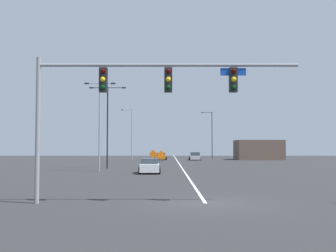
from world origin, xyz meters
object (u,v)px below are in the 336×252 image
Objects in this scene: traffic_signal_assembly at (132,90)px; car_white_near at (148,166)px; construction_sign_median_near at (159,155)px; street_lamp_far_right at (129,132)px; car_silver_distant at (193,156)px; street_lamp_mid_right at (98,119)px; car_orange_mid at (159,157)px; street_lamp_near_left at (209,133)px; street_lamp_mid_left at (105,120)px; construction_sign_median_far at (151,155)px.

car_white_near is at bearing 90.58° from traffic_signal_assembly.
traffic_signal_assembly is 44.85m from construction_sign_median_near.
street_lamp_far_right is 2.30× the size of car_silver_distant.
car_white_near is (5.08, -2.90, -4.51)m from street_lamp_mid_right.
street_lamp_mid_right is 37.33m from car_silver_distant.
car_white_near is at bearing -91.52° from construction_sign_median_near.
traffic_signal_assembly is 1.20× the size of street_lamp_far_right.
car_orange_mid is at bearing 165.00° from car_silver_distant.
car_orange_mid is (5.44, 36.84, -4.53)m from street_lamp_mid_right.
traffic_signal_assembly is at bearing -98.57° from street_lamp_near_left.
street_lamp_far_right is (-5.30, 58.83, 0.30)m from traffic_signal_assembly.
traffic_signal_assembly is at bearing -90.14° from car_orange_mid.
car_silver_distant is at bearing 68.15° from street_lamp_mid_left.
street_lamp_near_left is at bearing 68.99° from street_lamp_mid_left.
construction_sign_median_near is at bearing 74.97° from street_lamp_mid_right.
car_white_near is (5.16, -8.77, -4.81)m from street_lamp_mid_left.
construction_sign_median_far reaches higher than car_silver_distant.
street_lamp_near_left is at bearing 45.92° from car_orange_mid.
street_lamp_mid_right reaches higher than traffic_signal_assembly.
street_lamp_far_right is 4.89× the size of construction_sign_median_near.
street_lamp_far_right is at bearing 89.86° from street_lamp_mid_left.
traffic_signal_assembly is at bearing -90.56° from construction_sign_median_near.
street_lamp_near_left is 5.17× the size of construction_sign_median_near.
construction_sign_median_near is (5.73, -14.12, -3.95)m from street_lamp_far_right.
street_lamp_mid_left is 4.70× the size of construction_sign_median_far.
street_lamp_near_left is 1.07× the size of street_lamp_mid_left.
car_orange_mid is (5.45, 1.38, -4.52)m from street_lamp_far_right.
street_lamp_mid_right is 2.26× the size of car_orange_mid.
car_silver_distant is (-4.34, -12.58, -4.76)m from street_lamp_near_left.
traffic_signal_assembly is at bearing -77.24° from street_lamp_mid_right.
street_lamp_far_right is 29.59m from street_lamp_mid_left.
car_silver_distant is (11.67, 35.17, -4.47)m from street_lamp_mid_right.
street_lamp_near_left is 5.04× the size of construction_sign_median_far.
street_lamp_near_left is 2.38× the size of car_white_near.
street_lamp_near_left reaches higher than street_lamp_mid_right.
street_lamp_far_right reaches higher than construction_sign_median_near.
car_white_near is 1.07× the size of car_orange_mid.
construction_sign_median_far is 13.45m from car_orange_mid.
construction_sign_median_far reaches higher than construction_sign_median_near.
street_lamp_mid_right is at bearing -98.40° from car_orange_mid.
street_lamp_mid_left is 2.27× the size of car_silver_distant.
car_silver_distant is at bearing 58.45° from construction_sign_median_far.
car_white_near is at bearing -102.17° from street_lamp_near_left.
car_orange_mid is (-0.28, 15.50, -0.57)m from construction_sign_median_near.
car_orange_mid is (0.36, 39.74, -0.02)m from car_white_near.
street_lamp_mid_right is 22.44m from construction_sign_median_near.
construction_sign_median_far is 1.03× the size of construction_sign_median_near.
traffic_signal_assembly is 1.22× the size of street_lamp_mid_left.
car_orange_mid is at bearing 79.90° from street_lamp_mid_left.
car_orange_mid is at bearing 14.21° from street_lamp_far_right.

